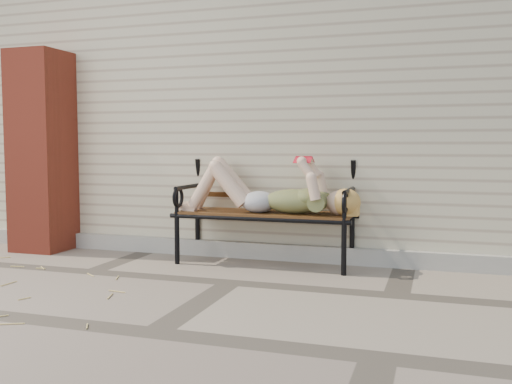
% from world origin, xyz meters
% --- Properties ---
extents(ground, '(80.00, 80.00, 0.00)m').
position_xyz_m(ground, '(0.00, 0.00, 0.00)').
color(ground, gray).
rests_on(ground, ground).
extents(house_wall, '(8.00, 4.00, 3.00)m').
position_xyz_m(house_wall, '(0.00, 3.00, 1.50)').
color(house_wall, beige).
rests_on(house_wall, ground).
extents(foundation_strip, '(8.00, 0.10, 0.15)m').
position_xyz_m(foundation_strip, '(0.00, 0.97, 0.07)').
color(foundation_strip, '#ACA79C').
rests_on(foundation_strip, ground).
extents(brick_pillar, '(0.50, 0.50, 2.00)m').
position_xyz_m(brick_pillar, '(-2.30, 0.75, 1.00)').
color(brick_pillar, '#A13624').
rests_on(brick_pillar, ground).
extents(garden_bench, '(1.70, 0.68, 1.10)m').
position_xyz_m(garden_bench, '(0.04, 0.85, 0.62)').
color(garden_bench, black).
rests_on(garden_bench, ground).
extents(reading_woman, '(1.60, 0.36, 0.50)m').
position_xyz_m(reading_woman, '(0.06, 0.72, 0.65)').
color(reading_woman, '#093140').
rests_on(reading_woman, ground).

